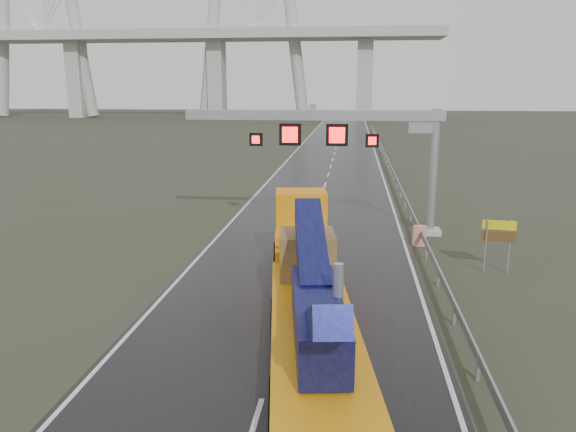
# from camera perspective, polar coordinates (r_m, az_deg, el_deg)

# --- Properties ---
(ground) EXTENTS (400.00, 400.00, 0.00)m
(ground) POSITION_cam_1_polar(r_m,az_deg,el_deg) (16.85, -2.24, -16.83)
(ground) COLOR #323424
(ground) RESTS_ON ground
(road) EXTENTS (11.00, 200.00, 0.02)m
(road) POSITION_cam_1_polar(r_m,az_deg,el_deg) (55.13, 4.11, 4.20)
(road) COLOR black
(road) RESTS_ON ground
(guardrail) EXTENTS (0.20, 140.00, 1.40)m
(guardrail) POSITION_cam_1_polar(r_m,az_deg,el_deg) (45.26, 11.30, 2.95)
(guardrail) COLOR gray
(guardrail) RESTS_ON ground
(sign_gantry) EXTENTS (14.90, 1.20, 7.42)m
(sign_gantry) POSITION_cam_1_polar(r_m,az_deg,el_deg) (32.55, 6.26, 8.02)
(sign_gantry) COLOR #B4B4AF
(sign_gantry) RESTS_ON ground
(heavy_haul_truck) EXTENTS (5.03, 18.44, 4.29)m
(heavy_haul_truck) POSITION_cam_1_polar(r_m,az_deg,el_deg) (20.88, 2.09, -5.79)
(heavy_haul_truck) COLOR orange
(heavy_haul_truck) RESTS_ON ground
(exit_sign_pair) EXTENTS (1.47, 0.27, 2.53)m
(exit_sign_pair) POSITION_cam_1_polar(r_m,az_deg,el_deg) (27.27, 20.59, -1.89)
(exit_sign_pair) COLOR #999BA2
(exit_sign_pair) RESTS_ON ground
(striped_barrier) EXTENTS (0.70, 0.45, 1.12)m
(striped_barrier) POSITION_cam_1_polar(r_m,az_deg,el_deg) (31.03, 13.20, -1.97)
(striped_barrier) COLOR red
(striped_barrier) RESTS_ON ground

